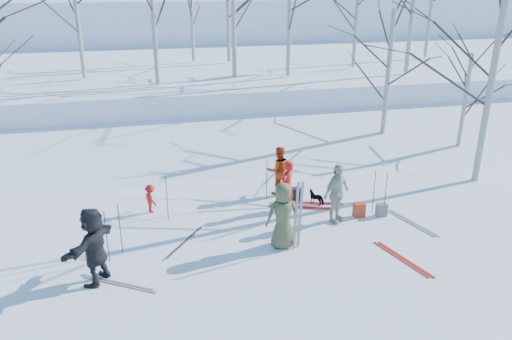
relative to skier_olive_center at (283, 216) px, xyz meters
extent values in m
plane|color=white|center=(-0.18, 0.68, -0.87)|extent=(120.00, 120.00, 0.00)
cube|color=white|center=(-0.18, 7.68, -0.72)|extent=(70.00, 9.49, 4.12)
cube|color=white|center=(-0.18, 17.68, 0.13)|extent=(70.00, 18.00, 2.20)
cube|color=white|center=(-0.18, 38.68, 1.13)|extent=(90.00, 30.00, 6.00)
imported|color=#484F2F|center=(0.00, 0.00, 0.00)|extent=(0.85, 0.56, 1.74)
imported|color=red|center=(0.73, 2.06, -0.11)|extent=(0.66, 0.65, 1.53)
imported|color=#BA370E|center=(0.81, 3.26, -0.08)|extent=(0.77, 0.61, 1.58)
imported|color=red|center=(-3.20, 2.81, -0.44)|extent=(0.52, 0.64, 0.87)
imported|color=beige|center=(1.85, 1.00, -0.01)|extent=(1.08, 0.87, 1.72)
imported|color=black|center=(-4.53, -0.56, 0.04)|extent=(1.36, 1.73, 1.83)
imported|color=black|center=(1.73, 2.21, -0.65)|extent=(0.55, 0.54, 0.45)
cube|color=silver|center=(0.26, -0.26, 0.08)|extent=(0.10, 0.17, 1.90)
cube|color=silver|center=(0.38, -0.25, 0.08)|extent=(0.09, 0.23, 1.89)
cylinder|color=black|center=(3.35, 0.99, -0.20)|extent=(0.02, 0.02, 1.34)
cylinder|color=black|center=(-4.32, 0.27, -0.20)|extent=(0.02, 0.02, 1.34)
cylinder|color=black|center=(0.85, 3.47, -0.20)|extent=(0.02, 0.02, 1.34)
cylinder|color=black|center=(-4.68, 0.53, -0.20)|extent=(0.02, 0.02, 1.34)
cylinder|color=black|center=(3.13, 1.27, -0.20)|extent=(0.02, 0.02, 1.34)
cylinder|color=black|center=(0.33, 2.90, -0.20)|extent=(0.02, 0.02, 1.34)
cylinder|color=black|center=(-4.01, 0.64, -0.20)|extent=(0.02, 0.02, 1.34)
cylinder|color=black|center=(-2.75, 2.21, -0.20)|extent=(0.02, 0.02, 1.34)
cube|color=#B4331B|center=(2.64, 1.13, -0.66)|extent=(0.32, 0.22, 0.42)
cube|color=slate|center=(3.29, 1.02, -0.68)|extent=(0.30, 0.20, 0.38)
cube|color=black|center=(1.19, 2.64, -0.67)|extent=(0.34, 0.24, 0.40)
camera|label=1|loc=(-3.27, -10.84, 5.62)|focal=35.00mm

